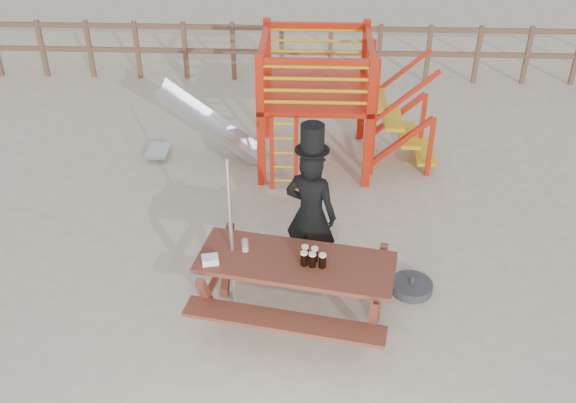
% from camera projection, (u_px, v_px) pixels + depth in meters
% --- Properties ---
extents(ground, '(60.00, 60.00, 0.00)m').
position_uv_depth(ground, '(295.00, 306.00, 7.64)').
color(ground, beige).
rests_on(ground, ground).
extents(back_fence, '(15.09, 0.09, 1.20)m').
position_uv_depth(back_fence, '(306.00, 46.00, 13.10)').
color(back_fence, brown).
rests_on(back_fence, ground).
extents(playground_fort, '(4.71, 1.84, 2.10)m').
position_uv_depth(playground_fort, '(310.00, 100.00, 10.05)').
color(playground_fort, red).
rests_on(playground_fort, ground).
extents(picnic_table, '(2.40, 1.86, 0.84)m').
position_uv_depth(picnic_table, '(295.00, 282.00, 7.20)').
color(picnic_table, brown).
rests_on(picnic_table, ground).
extents(man_with_hat, '(0.75, 0.62, 2.08)m').
position_uv_depth(man_with_hat, '(311.00, 212.00, 7.67)').
color(man_with_hat, black).
rests_on(man_with_hat, ground).
extents(metal_pole, '(0.04, 0.04, 2.00)m').
position_uv_depth(metal_pole, '(231.00, 238.00, 7.10)').
color(metal_pole, '#B2B2B7').
rests_on(metal_pole, ground).
extents(parasol_base, '(0.51, 0.51, 0.22)m').
position_uv_depth(parasol_base, '(411.00, 286.00, 7.85)').
color(parasol_base, '#333338').
rests_on(parasol_base, ground).
extents(paper_bag, '(0.21, 0.18, 0.08)m').
position_uv_depth(paper_bag, '(210.00, 260.00, 6.97)').
color(paper_bag, white).
rests_on(paper_bag, picnic_table).
extents(stout_pints, '(0.28, 0.22, 0.17)m').
position_uv_depth(stout_pints, '(312.00, 257.00, 6.94)').
color(stout_pints, black).
rests_on(stout_pints, picnic_table).
extents(empty_glasses, '(0.08, 0.08, 0.15)m').
position_uv_depth(empty_glasses, '(245.00, 246.00, 7.14)').
color(empty_glasses, silver).
rests_on(empty_glasses, picnic_table).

